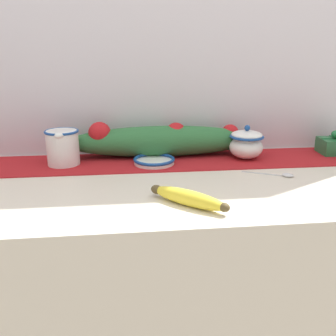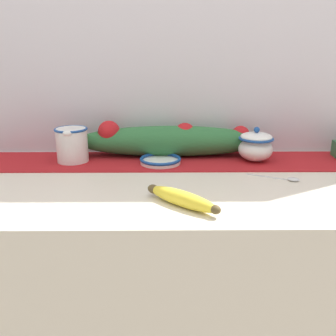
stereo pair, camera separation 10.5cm
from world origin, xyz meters
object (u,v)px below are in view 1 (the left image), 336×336
banana (188,198)px  spoon (284,175)px  gift_box (336,145)px  sugar_bowl (246,144)px  small_dish (154,161)px  cream_pitcher (63,146)px

banana → spoon: size_ratio=1.27×
spoon → gift_box: size_ratio=1.23×
sugar_bowl → gift_box: 0.35m
gift_box → banana: bearing=-146.5°
gift_box → small_dish: bearing=-175.4°
sugar_bowl → gift_box: bearing=4.4°
banana → gift_box: bearing=33.5°
small_dish → gift_box: bearing=4.6°
small_dish → banana: bearing=-81.0°
cream_pitcher → banana: bearing=-47.1°
spoon → gift_box: 0.36m
sugar_bowl → small_dish: bearing=-175.1°
cream_pitcher → spoon: size_ratio=0.89×
cream_pitcher → gift_box: cream_pitcher is taller
small_dish → gift_box: gift_box is taller
small_dish → sugar_bowl: bearing=4.9°
sugar_bowl → banana: (-0.27, -0.38, -0.04)m
cream_pitcher → small_dish: cream_pitcher is taller
cream_pitcher → sugar_bowl: bearing=-0.1°
cream_pitcher → sugar_bowl: (0.62, -0.00, -0.01)m
sugar_bowl → banana: bearing=-125.1°
small_dish → banana: (0.06, -0.35, 0.01)m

